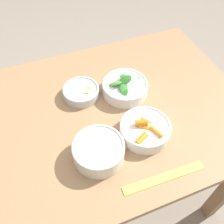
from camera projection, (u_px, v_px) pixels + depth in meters
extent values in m
plane|color=gray|center=(104.00, 190.00, 1.57)|extent=(10.00, 10.00, 0.00)
cube|color=#99724C|center=(100.00, 115.00, 0.98)|extent=(1.18, 0.80, 0.03)
cube|color=olive|center=(162.00, 90.00, 1.60)|extent=(0.06, 0.06, 0.75)
cylinder|color=white|center=(145.00, 130.00, 0.89)|extent=(0.18, 0.18, 0.05)
torus|color=white|center=(146.00, 126.00, 0.87)|extent=(0.18, 0.18, 0.01)
cylinder|color=orange|center=(141.00, 139.00, 0.84)|extent=(0.06, 0.04, 0.02)
cylinder|color=orange|center=(146.00, 128.00, 0.87)|extent=(0.06, 0.05, 0.02)
cylinder|color=orange|center=(146.00, 122.00, 0.89)|extent=(0.04, 0.05, 0.02)
cylinder|color=orange|center=(141.00, 123.00, 0.86)|extent=(0.05, 0.03, 0.02)
cylinder|color=orange|center=(157.00, 132.00, 0.85)|extent=(0.03, 0.06, 0.02)
cylinder|color=white|center=(125.00, 88.00, 1.02)|extent=(0.18, 0.18, 0.05)
torus|color=white|center=(125.00, 84.00, 1.00)|extent=(0.18, 0.18, 0.01)
ellipsoid|color=#3D8433|center=(123.00, 88.00, 0.97)|extent=(0.05, 0.06, 0.03)
ellipsoid|color=#2D7028|center=(124.00, 77.00, 1.01)|extent=(0.05, 0.03, 0.03)
ellipsoid|color=#2D7028|center=(126.00, 80.00, 0.98)|extent=(0.06, 0.04, 0.04)
ellipsoid|color=#2D7028|center=(123.00, 94.00, 0.97)|extent=(0.07, 0.07, 0.04)
ellipsoid|color=#4C933D|center=(116.00, 83.00, 0.99)|extent=(0.07, 0.06, 0.05)
ellipsoid|color=#4C933D|center=(136.00, 77.00, 1.03)|extent=(0.05, 0.06, 0.02)
cylinder|color=silver|center=(99.00, 151.00, 0.82)|extent=(0.17, 0.17, 0.06)
torus|color=silver|center=(98.00, 146.00, 0.80)|extent=(0.17, 0.17, 0.01)
cylinder|color=brown|center=(99.00, 153.00, 0.83)|extent=(0.16, 0.16, 0.04)
ellipsoid|color=#AD7551|center=(105.00, 149.00, 0.81)|extent=(0.01, 0.01, 0.01)
ellipsoid|color=#AD7551|center=(108.00, 153.00, 0.81)|extent=(0.01, 0.01, 0.01)
ellipsoid|color=#8E5B3D|center=(96.00, 162.00, 0.78)|extent=(0.01, 0.01, 0.01)
ellipsoid|color=#A36B4C|center=(111.00, 137.00, 0.84)|extent=(0.01, 0.01, 0.01)
ellipsoid|color=#8E5B3D|center=(79.00, 151.00, 0.81)|extent=(0.01, 0.01, 0.01)
ellipsoid|color=#8E5B3D|center=(87.00, 161.00, 0.78)|extent=(0.01, 0.01, 0.01)
ellipsoid|color=#A36B4C|center=(116.00, 146.00, 0.82)|extent=(0.01, 0.01, 0.01)
ellipsoid|color=#A36B4C|center=(101.00, 164.00, 0.77)|extent=(0.01, 0.01, 0.01)
ellipsoid|color=#8E5B3D|center=(97.00, 141.00, 0.83)|extent=(0.01, 0.01, 0.01)
ellipsoid|color=#AD7551|center=(118.00, 140.00, 0.83)|extent=(0.01, 0.01, 0.01)
ellipsoid|color=#8E5B3D|center=(95.00, 168.00, 0.77)|extent=(0.01, 0.01, 0.01)
ellipsoid|color=#AD7551|center=(81.00, 155.00, 0.79)|extent=(0.01, 0.01, 0.01)
ellipsoid|color=#AD7551|center=(102.00, 160.00, 0.79)|extent=(0.01, 0.01, 0.01)
ellipsoid|color=#AD7551|center=(109.00, 160.00, 0.78)|extent=(0.01, 0.01, 0.01)
ellipsoid|color=#A36B4C|center=(110.00, 158.00, 0.79)|extent=(0.01, 0.01, 0.01)
ellipsoid|color=#8E5B3D|center=(102.00, 134.00, 0.85)|extent=(0.01, 0.01, 0.01)
cylinder|color=beige|center=(79.00, 152.00, 0.80)|extent=(0.03, 0.03, 0.01)
cylinder|color=beige|center=(113.00, 144.00, 0.82)|extent=(0.03, 0.03, 0.01)
cylinder|color=tan|center=(107.00, 147.00, 0.82)|extent=(0.03, 0.03, 0.01)
cylinder|color=silver|center=(81.00, 92.00, 1.01)|extent=(0.15, 0.15, 0.04)
torus|color=silver|center=(81.00, 89.00, 1.00)|extent=(0.15, 0.15, 0.01)
cube|color=tan|center=(80.00, 92.00, 1.00)|extent=(0.05, 0.04, 0.01)
cube|color=tan|center=(83.00, 90.00, 1.00)|extent=(0.06, 0.07, 0.02)
cube|color=tan|center=(84.00, 91.00, 1.00)|extent=(0.06, 0.05, 0.02)
cube|color=#EADB4C|center=(164.00, 178.00, 0.80)|extent=(0.28, 0.04, 0.00)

